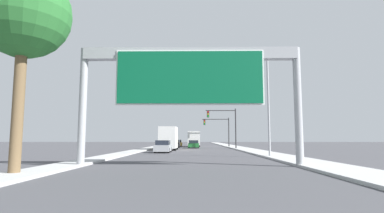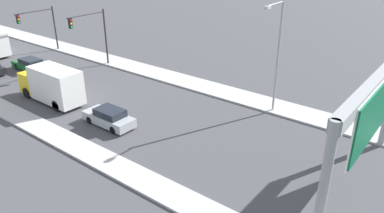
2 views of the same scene
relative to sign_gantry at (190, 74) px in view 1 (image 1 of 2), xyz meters
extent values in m
cube|color=#B7B7B7|center=(7.75, 42.15, -5.40)|extent=(3.00, 120.00, 0.15)
cube|color=#B7B7B7|center=(-7.25, 42.15, -5.40)|extent=(2.00, 120.00, 0.15)
cylinder|color=#9EA0A5|center=(-6.45, 0.15, -1.91)|extent=(0.46, 0.46, 7.13)
cylinder|color=#9EA0A5|center=(6.45, 0.15, -1.91)|extent=(0.46, 0.46, 7.13)
cube|color=#9EA0A5|center=(0.00, 0.15, 1.30)|extent=(12.90, 0.60, 0.70)
cube|color=white|center=(0.00, -0.15, -0.21)|extent=(8.80, 0.08, 3.33)
cube|color=#0A5B38|center=(0.00, -0.20, -0.21)|extent=(8.60, 0.16, 3.13)
cube|color=#1E662D|center=(0.00, 35.42, -4.97)|extent=(1.85, 4.74, 0.66)
cube|color=#1E232D|center=(0.00, 35.18, -4.38)|extent=(1.63, 2.47, 0.51)
cylinder|color=black|center=(-0.82, 36.89, -5.15)|extent=(0.22, 0.64, 0.64)
cylinder|color=black|center=(0.82, 36.89, -5.15)|extent=(0.22, 0.64, 0.64)
cylinder|color=black|center=(-0.82, 33.95, -5.15)|extent=(0.22, 0.64, 0.64)
cylinder|color=black|center=(0.82, 33.95, -5.15)|extent=(0.22, 0.64, 0.64)
cube|color=#A5A8AD|center=(-3.50, 18.06, -4.94)|extent=(1.76, 4.53, 0.72)
cube|color=#1E232D|center=(-3.50, 17.84, -4.31)|extent=(1.55, 2.35, 0.55)
cylinder|color=black|center=(-4.27, 19.47, -5.15)|extent=(0.22, 0.64, 0.64)
cylinder|color=black|center=(-2.73, 19.47, -5.15)|extent=(0.22, 0.64, 0.64)
cylinder|color=black|center=(-4.27, 16.66, -5.15)|extent=(0.22, 0.64, 0.64)
cylinder|color=black|center=(-2.73, 16.66, -5.15)|extent=(0.22, 0.64, 0.64)
cube|color=gold|center=(-3.50, 46.12, -4.95)|extent=(1.87, 4.22, 0.70)
cube|color=#1E232D|center=(-3.50, 45.91, -4.34)|extent=(1.64, 2.19, 0.53)
cylinder|color=black|center=(-4.32, 47.43, -5.15)|extent=(0.22, 0.64, 0.64)
cylinder|color=black|center=(-2.68, 47.43, -5.15)|extent=(0.22, 0.64, 0.64)
cylinder|color=black|center=(-4.32, 44.81, -5.15)|extent=(0.22, 0.64, 0.64)
cylinder|color=black|center=(-2.68, 44.81, -5.15)|extent=(0.22, 0.64, 0.64)
cube|color=black|center=(-3.50, 38.05, -4.94)|extent=(1.89, 4.69, 0.71)
cube|color=#1E232D|center=(-3.50, 37.81, -4.32)|extent=(1.66, 2.44, 0.54)
cylinder|color=black|center=(-4.33, 39.50, -5.15)|extent=(0.22, 0.64, 0.64)
cylinder|color=black|center=(-2.67, 39.50, -5.15)|extent=(0.22, 0.64, 0.64)
cylinder|color=black|center=(-4.33, 36.59, -5.15)|extent=(0.22, 0.64, 0.64)
cylinder|color=black|center=(-2.67, 36.59, -5.15)|extent=(0.22, 0.64, 0.64)
cube|color=white|center=(0.00, 47.90, -4.27)|extent=(2.26, 2.05, 1.82)
cube|color=silver|center=(0.00, 44.25, -3.77)|extent=(2.45, 5.26, 2.81)
cylinder|color=black|center=(-1.09, 47.80, -4.97)|extent=(0.28, 1.00, 1.00)
cylinder|color=black|center=(1.09, 47.80, -4.97)|extent=(0.28, 1.00, 1.00)
cylinder|color=black|center=(-1.09, 42.93, -4.97)|extent=(0.28, 1.00, 1.00)
cylinder|color=black|center=(1.09, 42.93, -4.97)|extent=(0.28, 1.00, 1.00)
cube|color=yellow|center=(-3.50, 28.42, -4.21)|extent=(2.14, 1.98, 1.93)
cube|color=silver|center=(-3.50, 24.88, -3.68)|extent=(2.33, 5.10, 2.99)
cylinder|color=black|center=(-4.52, 28.32, -4.97)|extent=(0.28, 1.00, 1.00)
cylinder|color=black|center=(-2.48, 28.32, -4.97)|extent=(0.28, 1.00, 1.00)
cylinder|color=black|center=(-4.52, 23.61, -4.97)|extent=(0.28, 1.00, 1.00)
cylinder|color=black|center=(-2.48, 23.61, -4.97)|extent=(0.28, 1.00, 1.00)
cylinder|color=#2D2D30|center=(6.75, 30.15, -2.26)|extent=(0.20, 0.20, 6.42)
cylinder|color=#2D2D30|center=(4.36, 30.15, 0.65)|extent=(4.78, 0.14, 0.14)
cube|color=black|center=(2.35, 30.15, 0.07)|extent=(0.35, 0.28, 1.05)
cylinder|color=red|center=(2.35, 29.99, 0.42)|extent=(0.22, 0.04, 0.22)
cylinder|color=yellow|center=(2.35, 29.99, 0.07)|extent=(0.22, 0.04, 0.22)
cylinder|color=green|center=(2.35, 29.99, -0.28)|extent=(0.22, 0.04, 0.22)
cylinder|color=#2D2D30|center=(6.75, 40.15, -2.64)|extent=(0.20, 0.20, 5.66)
cylinder|color=#2D2D30|center=(4.21, 40.15, -0.11)|extent=(5.09, 0.14, 0.14)
cube|color=black|center=(2.07, 40.15, -0.69)|extent=(0.35, 0.28, 1.05)
cylinder|color=red|center=(2.07, 39.99, -0.34)|extent=(0.22, 0.04, 0.22)
cylinder|color=yellow|center=(2.07, 39.99, -0.69)|extent=(0.22, 0.04, 0.22)
cylinder|color=green|center=(2.07, 39.99, -1.04)|extent=(0.22, 0.04, 0.22)
cylinder|color=brown|center=(-7.67, -4.33, -1.73)|extent=(0.50, 0.50, 7.48)
sphere|color=#286B2D|center=(-7.67, -4.33, 2.01)|extent=(4.25, 4.25, 4.25)
cylinder|color=#9EA0A5|center=(6.85, 8.93, -0.79)|extent=(0.18, 0.18, 9.38)
cylinder|color=#9EA0A5|center=(5.59, 8.93, 3.75)|extent=(2.52, 0.12, 0.12)
cube|color=#B2B2A8|center=(4.33, 8.93, 3.65)|extent=(0.60, 0.28, 0.20)
camera|label=1|loc=(0.33, -17.63, -3.84)|focal=28.00mm
camera|label=2|loc=(-20.41, -3.49, 8.31)|focal=35.00mm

